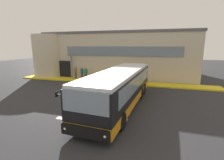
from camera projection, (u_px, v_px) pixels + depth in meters
The scene contains 9 objects.
ground_plane at pixel (95, 93), 16.08m from camera, with size 80.00×90.00×0.02m, color #2B2B2D.
bay_paint_stripes at pixel (99, 111), 11.58m from camera, with size 4.40×3.96×0.01m.
terminal_building at pixel (118, 54), 26.52m from camera, with size 22.68×13.80×6.35m.
boarding_curb at pixel (110, 82), 20.57m from camera, with size 24.88×2.00×0.15m, color yellow.
entry_support_column at pixel (71, 66), 22.33m from camera, with size 0.28×0.28×3.31m, color slate.
bus_main_foreground at pixel (120, 88), 12.42m from camera, with size 3.67×11.23×2.70m.
passenger_near_column at pixel (76, 72), 21.90m from camera, with size 0.54×0.37×1.68m.
passenger_by_doorway at pixel (82, 73), 21.25m from camera, with size 0.51×0.39×1.68m.
passenger_at_curb_edge at pixel (86, 73), 20.96m from camera, with size 0.57×0.45×1.68m.
Camera 1 is at (5.94, -14.39, 4.50)m, focal length 26.39 mm.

